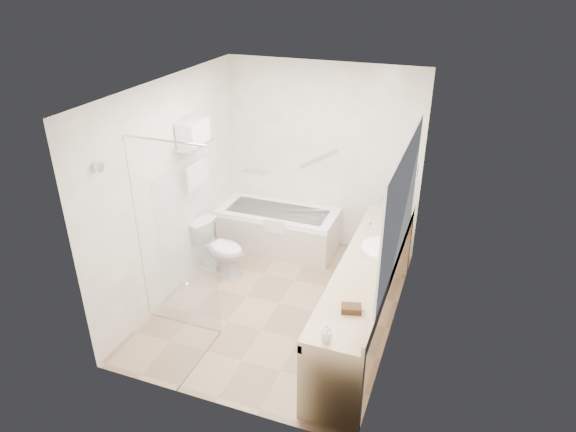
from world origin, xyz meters
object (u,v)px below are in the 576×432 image
(vanity_counter, at_px, (366,281))
(water_bottle_left, at_px, (383,206))
(toilet, at_px, (220,248))
(bathtub, at_px, (278,229))
(amenity_basket, at_px, (351,309))

(vanity_counter, bearing_deg, water_bottle_left, 94.59)
(toilet, xyz_separation_m, water_bottle_left, (1.87, 0.71, 0.59))
(vanity_counter, height_order, toilet, vanity_counter)
(bathtub, relative_size, toilet, 2.34)
(amenity_basket, bearing_deg, vanity_counter, 92.40)
(amenity_basket, distance_m, water_bottle_left, 2.07)
(toilet, bearing_deg, vanity_counter, -93.13)
(toilet, distance_m, water_bottle_left, 2.09)
(toilet, height_order, water_bottle_left, water_bottle_left)
(bathtub, xyz_separation_m, water_bottle_left, (1.42, -0.14, 0.65))
(bathtub, xyz_separation_m, vanity_counter, (1.52, -1.39, 0.36))
(vanity_counter, xyz_separation_m, water_bottle_left, (-0.10, 1.25, 0.29))
(amenity_basket, bearing_deg, water_bottle_left, 93.73)
(bathtub, height_order, water_bottle_left, water_bottle_left)
(bathtub, height_order, vanity_counter, vanity_counter)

